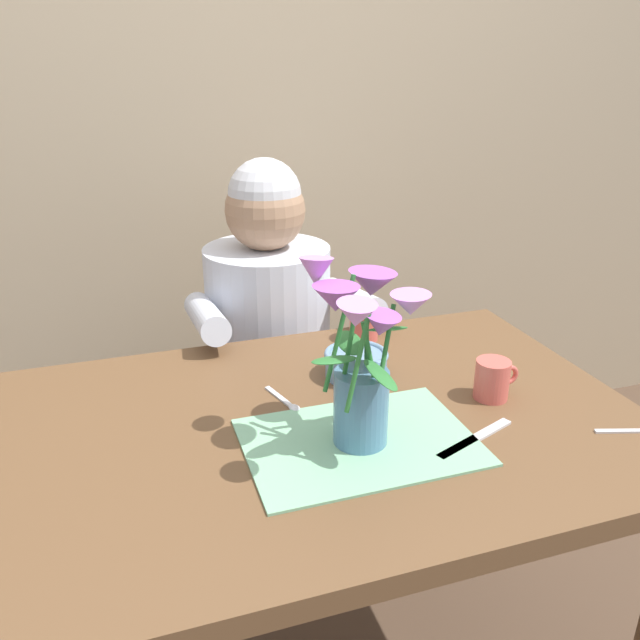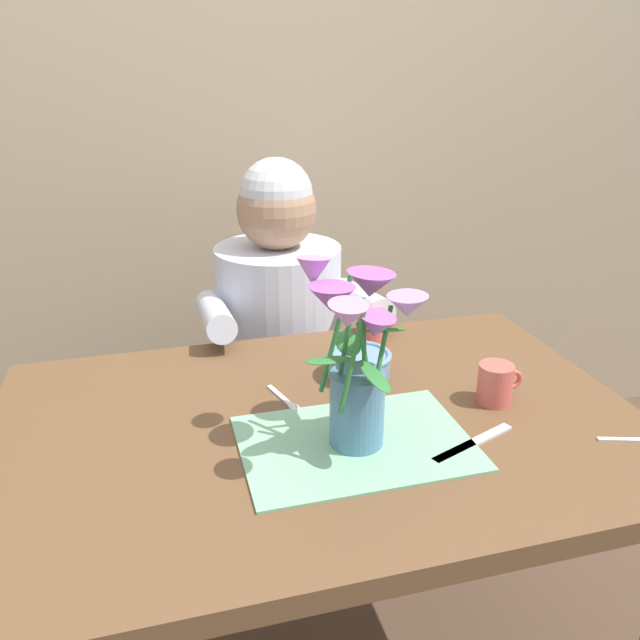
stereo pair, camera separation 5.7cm
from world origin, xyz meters
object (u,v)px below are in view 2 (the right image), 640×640
object	(u,v)px
dinner_knife	(473,443)
tea_cup	(372,325)
seated_person	(281,362)
ceramic_bowl	(359,364)
coffee_cup	(496,384)
flower_vase	(357,355)

from	to	relation	value
dinner_knife	tea_cup	world-z (taller)	tea_cup
seated_person	dinner_knife	world-z (taller)	seated_person
seated_person	ceramic_bowl	distance (m)	0.52
ceramic_bowl	dinner_knife	size ratio (longest dim) A/B	0.72
seated_person	tea_cup	bearing A→B (deg)	-66.00
dinner_knife	coffee_cup	bearing A→B (deg)	27.28
ceramic_bowl	tea_cup	world-z (taller)	tea_cup
coffee_cup	flower_vase	bearing A→B (deg)	-168.22
flower_vase	tea_cup	distance (m)	0.46
tea_cup	dinner_knife	bearing A→B (deg)	-87.39
flower_vase	tea_cup	world-z (taller)	flower_vase
coffee_cup	seated_person	bearing A→B (deg)	114.66
flower_vase	dinner_knife	xyz separation A→B (m)	(0.20, -0.06, -0.17)
seated_person	dinner_knife	size ratio (longest dim) A/B	5.97
seated_person	tea_cup	size ratio (longest dim) A/B	12.20
ceramic_bowl	coffee_cup	world-z (taller)	coffee_cup
seated_person	coffee_cup	distance (m)	0.74
seated_person	dinner_knife	distance (m)	0.81
dinner_knife	tea_cup	distance (m)	0.47
flower_vase	ceramic_bowl	bearing A→B (deg)	69.96
flower_vase	coffee_cup	bearing A→B (deg)	11.78
coffee_cup	tea_cup	distance (m)	0.37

